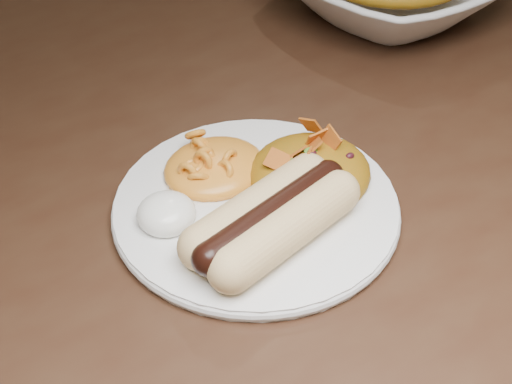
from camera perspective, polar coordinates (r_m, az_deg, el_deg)
table at (r=0.69m, az=-10.86°, el=-6.57°), size 1.60×0.90×0.75m
plate at (r=0.60m, az=0.00°, el=-1.17°), size 0.30×0.30×0.01m
hotdog at (r=0.55m, az=1.32°, el=-2.06°), size 0.14×0.09×0.04m
mac_and_cheese at (r=0.62m, az=-3.35°, el=2.93°), size 0.10×0.09×0.04m
sour_cream at (r=0.57m, az=-7.23°, el=-1.24°), size 0.06×0.06×0.03m
taco_salad at (r=0.61m, az=4.37°, el=2.39°), size 0.11×0.10×0.05m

